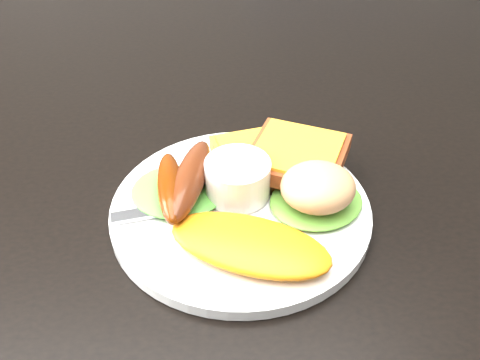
% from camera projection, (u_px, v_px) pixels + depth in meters
% --- Properties ---
extents(dining_table, '(1.20, 0.80, 0.04)m').
position_uv_depth(dining_table, '(257.00, 139.00, 0.61)').
color(dining_table, black).
rests_on(dining_table, ground).
extents(dining_chair, '(0.55, 0.55, 0.05)m').
position_uv_depth(dining_chair, '(331.00, 48.00, 1.40)').
color(dining_chair, tan).
rests_on(dining_chair, ground).
extents(plate, '(0.22, 0.22, 0.01)m').
position_uv_depth(plate, '(241.00, 210.00, 0.49)').
color(plate, white).
rests_on(plate, dining_table).
extents(lettuce_left, '(0.09, 0.08, 0.01)m').
position_uv_depth(lettuce_left, '(178.00, 191.00, 0.49)').
color(lettuce_left, green).
rests_on(lettuce_left, plate).
extents(lettuce_right, '(0.10, 0.10, 0.01)m').
position_uv_depth(lettuce_right, '(316.00, 201.00, 0.48)').
color(lettuce_right, '#3A8B1D').
rests_on(lettuce_right, plate).
extents(omelette, '(0.14, 0.11, 0.02)m').
position_uv_depth(omelette, '(250.00, 244.00, 0.43)').
color(omelette, orange).
rests_on(omelette, plate).
extents(sausage_a, '(0.03, 0.09, 0.02)m').
position_uv_depth(sausage_a, '(170.00, 187.00, 0.47)').
color(sausage_a, '#692A05').
rests_on(sausage_a, lettuce_left).
extents(sausage_b, '(0.05, 0.11, 0.03)m').
position_uv_depth(sausage_b, '(190.00, 179.00, 0.48)').
color(sausage_b, '#5B3210').
rests_on(sausage_b, lettuce_left).
extents(ramekin, '(0.07, 0.07, 0.03)m').
position_uv_depth(ramekin, '(238.00, 178.00, 0.48)').
color(ramekin, white).
rests_on(ramekin, plate).
extents(toast_a, '(0.09, 0.09, 0.01)m').
position_uv_depth(toast_a, '(259.00, 158.00, 0.52)').
color(toast_a, olive).
rests_on(toast_a, plate).
extents(toast_b, '(0.11, 0.11, 0.01)m').
position_uv_depth(toast_b, '(297.00, 156.00, 0.51)').
color(toast_b, brown).
rests_on(toast_b, toast_a).
extents(potato_salad, '(0.07, 0.07, 0.03)m').
position_uv_depth(potato_salad, '(318.00, 187.00, 0.47)').
color(potato_salad, beige).
rests_on(potato_salad, lettuce_right).
extents(fork, '(0.15, 0.04, 0.00)m').
position_uv_depth(fork, '(200.00, 204.00, 0.48)').
color(fork, '#ADAFB7').
rests_on(fork, plate).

